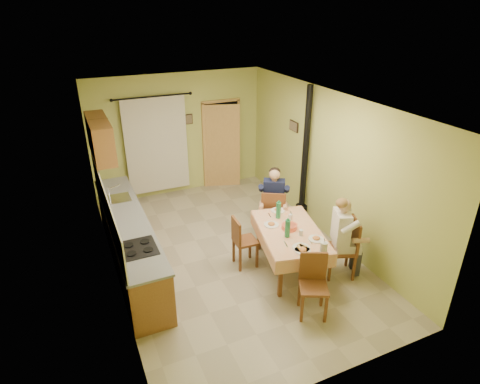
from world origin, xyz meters
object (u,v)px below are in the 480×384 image
chair_far (273,223)px  stove_flue (304,174)px  chair_right (340,259)px  man_right (343,229)px  chair_near (312,297)px  man_far (274,195)px  chair_left (244,250)px  dining_table (289,249)px

chair_far → stove_flue: size_ratio=0.36×
chair_right → man_right: (-0.01, 0.01, 0.59)m
chair_right → man_right: man_right is taller
chair_far → chair_near: size_ratio=1.06×
chair_far → man_far: (0.01, 0.01, 0.59)m
chair_near → chair_left: size_ratio=1.03×
chair_left → man_right: 1.71m
man_right → chair_right: bearing=-90.0°
man_right → chair_far: bearing=38.1°
chair_near → man_right: size_ratio=0.69×
chair_far → chair_right: (0.46, -1.52, 0.00)m
stove_flue → chair_far: bearing=-156.3°
dining_table → man_right: (0.70, -0.48, 0.50)m
chair_near → stove_flue: 3.00m
chair_left → stove_flue: (1.81, 1.03, 0.74)m
chair_far → man_far: bearing=90.0°
dining_table → chair_right: size_ratio=1.75×
dining_table → stove_flue: (1.16, 1.44, 0.64)m
dining_table → chair_left: chair_left is taller
chair_right → chair_left: (-1.36, 0.89, -0.00)m
chair_near → man_right: 1.28m
dining_table → chair_far: chair_far is taller
dining_table → chair_right: bearing=-21.5°
chair_right → chair_left: size_ratio=1.11×
dining_table → chair_left: (-0.65, 0.40, -0.09)m
man_far → dining_table: bearing=-73.9°
chair_left → stove_flue: stove_flue is taller
man_far → man_right: size_ratio=1.00×
chair_right → stove_flue: stove_flue is taller
stove_flue → chair_near: bearing=-119.0°
chair_near → man_right: (0.95, 0.63, 0.59)m
chair_far → chair_left: bearing=-114.7°
chair_far → man_far: man_far is taller
dining_table → chair_left: bearing=160.6°
chair_far → stove_flue: stove_flue is taller
dining_table → chair_near: size_ratio=1.88×
dining_table → man_far: bearing=88.7°
dining_table → man_far: size_ratio=1.29×
man_right → chair_near: bearing=145.3°
chair_near → man_far: (0.51, 2.16, 0.59)m
dining_table → chair_far: size_ratio=1.77×
stove_flue → dining_table: bearing=-128.9°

